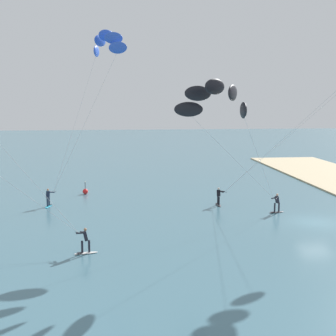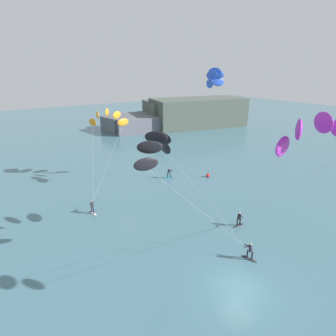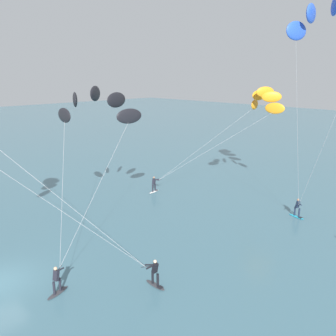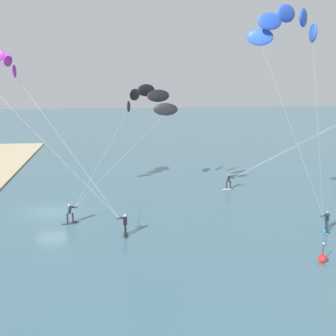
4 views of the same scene
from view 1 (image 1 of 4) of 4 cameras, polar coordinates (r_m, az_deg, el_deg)
name	(u,v)px [view 1 (image 1 of 4)]	position (r m, az deg, el deg)	size (l,w,h in m)	color
ground_plane	(315,222)	(38.94, 17.76, -6.39)	(240.00, 240.00, 0.00)	#426B7A
kitesurfer_nearshore	(217,103)	(33.15, 6.10, 8.00)	(8.93, 10.20, 11.15)	#333338
kitesurfer_mid_water	(104,49)	(45.70, -7.87, 14.36)	(6.76, 7.76, 16.31)	#23ADD1
marker_buoy	(85,191)	(48.67, -10.18, -2.85)	(0.56, 0.56, 1.38)	red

